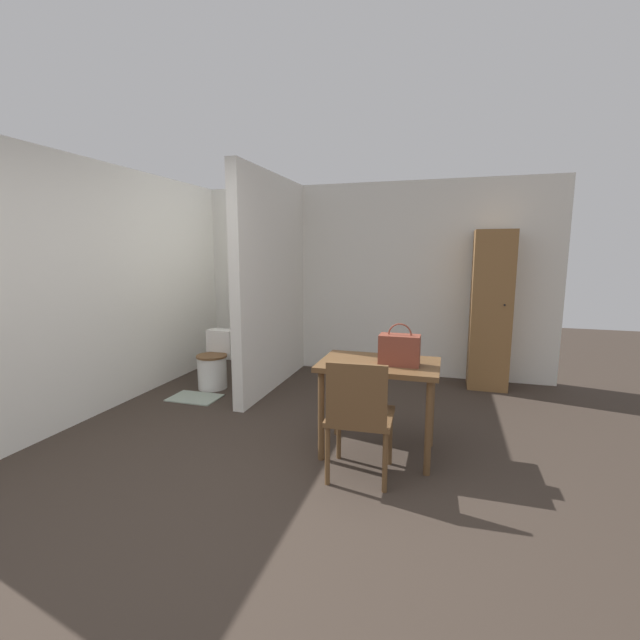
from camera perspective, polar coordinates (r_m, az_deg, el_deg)
ground_plane at (r=2.97m, az=-12.34°, el=-24.17°), size 16.00×16.00×0.00m
wall_back at (r=5.83m, az=4.35°, el=5.45°), size 5.14×0.12×2.50m
wall_left at (r=5.16m, az=-24.25°, el=4.21°), size 0.12×4.47×2.50m
partition_wall at (r=5.10m, az=-6.37°, el=4.90°), size 0.12×1.88×2.50m
dining_table at (r=3.45m, az=7.86°, el=-7.35°), size 0.93×0.62×0.76m
wooden_chair at (r=3.09m, az=5.24°, el=-12.34°), size 0.48×0.48×0.89m
toilet at (r=5.33m, az=-13.86°, el=-5.62°), size 0.36×0.51×0.67m
handbag at (r=3.33m, az=10.54°, el=-3.89°), size 0.31×0.16×0.33m
wooden_cabinet at (r=5.44m, az=21.78°, el=1.22°), size 0.45×0.47×1.87m
bath_mat at (r=5.05m, az=-16.36°, el=-9.91°), size 0.54×0.37×0.01m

